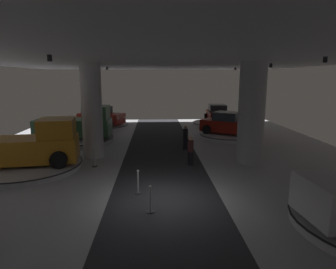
% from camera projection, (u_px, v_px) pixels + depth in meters
% --- Properties ---
extents(ground, '(24.00, 44.00, 0.06)m').
position_uv_depth(ground, '(165.00, 200.00, 11.45)').
color(ground, '#B2B2B7').
extents(ceiling_with_spotlights, '(24.00, 44.00, 0.39)m').
position_uv_depth(ceiling_with_spotlights, '(165.00, 52.00, 10.38)').
color(ceiling_with_spotlights, silver).
extents(column_left, '(1.18, 1.18, 5.50)m').
position_uv_depth(column_left, '(92.00, 111.00, 16.97)').
color(column_left, silver).
rests_on(column_left, ground).
extents(column_right, '(1.43, 1.43, 5.50)m').
position_uv_depth(column_right, '(251.00, 113.00, 15.89)').
color(column_right, '#ADADB2').
rests_on(column_right, ground).
extents(display_platform_deep_left, '(4.95, 4.95, 0.28)m').
position_uv_depth(display_platform_deep_left, '(102.00, 126.00, 27.85)').
color(display_platform_deep_left, silver).
rests_on(display_platform_deep_left, ground).
extents(display_car_deep_left, '(4.57, 3.35, 1.71)m').
position_uv_depth(display_car_deep_left, '(101.00, 116.00, 27.69)').
color(display_car_deep_left, maroon).
rests_on(display_car_deep_left, display_platform_deep_left).
extents(display_platform_far_left, '(5.68, 5.68, 0.34)m').
position_uv_depth(display_platform_far_left, '(74.00, 139.00, 21.53)').
color(display_platform_far_left, '#B7B7BC').
rests_on(display_platform_far_left, ground).
extents(pickup_truck_far_left, '(5.34, 2.71, 2.30)m').
position_uv_depth(pickup_truck_far_left, '(78.00, 125.00, 21.33)').
color(pickup_truck_far_left, '#2D5638').
rests_on(pickup_truck_far_left, display_platform_far_left).
extents(display_platform_mid_left, '(5.70, 5.70, 0.30)m').
position_uv_depth(display_platform_mid_left, '(25.00, 166.00, 15.10)').
color(display_platform_mid_left, '#B7B7BC').
rests_on(display_platform_mid_left, ground).
extents(pickup_truck_mid_left, '(5.56, 3.31, 2.30)m').
position_uv_depth(pickup_truck_mid_left, '(30.00, 146.00, 14.95)').
color(pickup_truck_mid_left, '#B77519').
rests_on(pickup_truck_mid_left, display_platform_mid_left).
extents(display_platform_far_right, '(4.51, 4.51, 0.30)m').
position_uv_depth(display_platform_far_right, '(228.00, 135.00, 23.14)').
color(display_platform_far_right, silver).
rests_on(display_platform_far_right, ground).
extents(display_car_far_right, '(4.45, 3.93, 1.71)m').
position_uv_depth(display_car_far_right, '(228.00, 124.00, 22.99)').
color(display_car_far_right, maroon).
rests_on(display_car_far_right, display_platform_far_right).
extents(display_platform_deep_right, '(4.74, 4.74, 0.37)m').
position_uv_depth(display_platform_deep_right, '(217.00, 124.00, 28.63)').
color(display_platform_deep_right, '#B7B7BC').
rests_on(display_platform_deep_right, ground).
extents(display_car_deep_right, '(2.47, 4.34, 1.71)m').
position_uv_depth(display_car_deep_right, '(217.00, 114.00, 28.48)').
color(display_car_deep_right, maroon).
rests_on(display_car_deep_right, display_platform_deep_right).
extents(visitor_walking_near, '(0.32, 0.32, 1.59)m').
position_uv_depth(visitor_walking_near, '(190.00, 149.00, 15.69)').
color(visitor_walking_near, black).
rests_on(visitor_walking_near, ground).
extents(visitor_walking_far, '(0.32, 0.32, 1.59)m').
position_uv_depth(visitor_walking_far, '(185.00, 136.00, 19.13)').
color(visitor_walking_far, black).
rests_on(visitor_walking_far, ground).
extents(stanchion_a, '(0.28, 0.28, 1.01)m').
position_uv_depth(stanchion_a, '(150.00, 203.00, 10.25)').
color(stanchion_a, '#333338').
rests_on(stanchion_a, ground).
extents(stanchion_b, '(0.28, 0.28, 1.01)m').
position_uv_depth(stanchion_b, '(138.00, 185.00, 11.95)').
color(stanchion_b, '#333338').
rests_on(stanchion_b, ground).
extents(stanchion_c, '(0.28, 0.28, 1.01)m').
position_uv_depth(stanchion_c, '(94.00, 160.00, 15.52)').
color(stanchion_c, '#333338').
rests_on(stanchion_c, ground).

